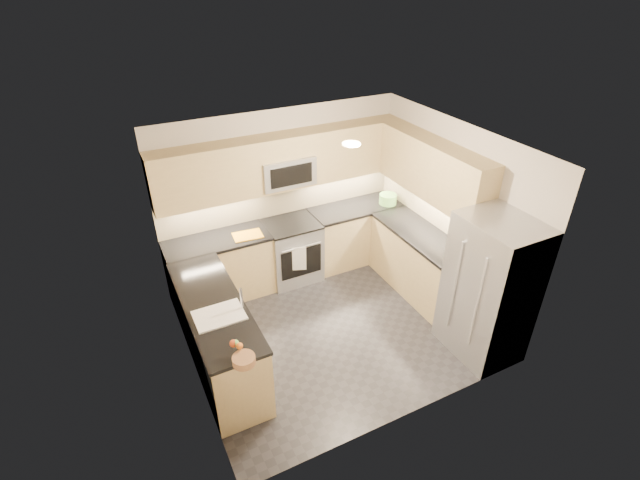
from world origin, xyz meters
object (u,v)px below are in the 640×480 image
(cutting_board, at_px, (248,235))
(fruit_basket, at_px, (244,360))
(microwave, at_px, (286,170))
(gas_range, at_px, (292,251))
(refrigerator, at_px, (489,289))
(utensil_bowl, at_px, (388,199))

(cutting_board, xyz_separation_m, fruit_basket, (-0.80, -2.21, 0.03))
(microwave, bearing_deg, gas_range, -90.00)
(microwave, relative_size, fruit_basket, 3.48)
(gas_range, height_order, fruit_basket, fruit_basket)
(fruit_basket, bearing_deg, cutting_board, 70.10)
(refrigerator, height_order, utensil_bowl, refrigerator)
(utensil_bowl, distance_m, cutting_board, 2.26)
(refrigerator, distance_m, fruit_basket, 2.93)
(utensil_bowl, relative_size, fruit_basket, 1.22)
(refrigerator, bearing_deg, gas_range, 120.88)
(microwave, xyz_separation_m, utensil_bowl, (1.58, -0.24, -0.68))
(fruit_basket, bearing_deg, refrigerator, -2.80)
(gas_range, height_order, utensil_bowl, utensil_bowl)
(refrigerator, xyz_separation_m, utensil_bowl, (0.13, 2.31, 0.12))
(utensil_bowl, relative_size, cutting_board, 0.68)
(utensil_bowl, xyz_separation_m, fruit_basket, (-3.06, -2.17, -0.04))
(cutting_board, relative_size, fruit_basket, 1.80)
(microwave, distance_m, refrigerator, 3.04)
(gas_range, bearing_deg, refrigerator, -59.12)
(cutting_board, bearing_deg, utensil_bowl, -1.11)
(gas_range, xyz_separation_m, utensil_bowl, (1.58, -0.11, 0.56))
(microwave, bearing_deg, refrigerator, -60.38)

